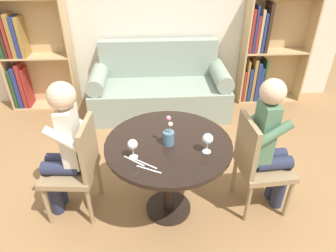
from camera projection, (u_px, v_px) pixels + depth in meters
ground_plane at (168, 208)px, 2.71m from camera, size 16.00×16.00×0.00m
back_wall at (157, 3)px, 3.88m from camera, size 5.20×0.05×2.70m
round_table at (168, 156)px, 2.39m from camera, size 0.99×0.99×0.74m
couch at (160, 90)px, 4.08m from camera, size 1.83×0.80×0.92m
bookshelf_left at (28, 56)px, 3.99m from camera, size 0.90×0.28×1.48m
bookshelf_right at (265, 54)px, 4.18m from camera, size 0.90×0.28×1.48m
chair_left at (77, 165)px, 2.46m from camera, size 0.46×0.46×0.90m
chair_right at (257, 161)px, 2.50m from camera, size 0.45×0.45×0.90m
person_left at (63, 148)px, 2.38m from camera, size 0.44×0.36×1.23m
person_right at (271, 145)px, 2.43m from camera, size 0.43×0.36×1.23m
wine_glass_left at (133, 145)px, 2.10m from camera, size 0.07×0.07×0.15m
wine_glass_right at (208, 139)px, 2.16m from camera, size 0.08×0.08×0.16m
flower_vase at (169, 135)px, 2.26m from camera, size 0.09×0.09×0.25m
knife_left_setting at (149, 169)px, 2.05m from camera, size 0.17×0.10×0.00m
fork_left_setting at (146, 164)px, 2.10m from camera, size 0.16×0.12×0.00m
knife_right_setting at (134, 161)px, 2.13m from camera, size 0.15×0.13×0.00m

